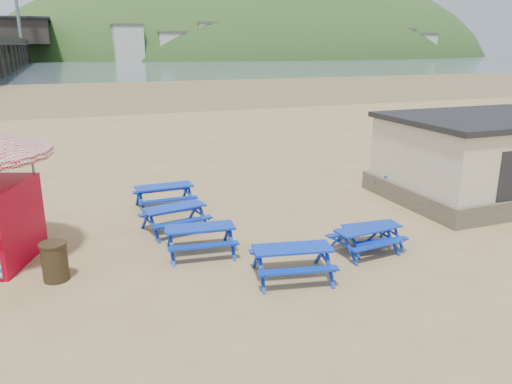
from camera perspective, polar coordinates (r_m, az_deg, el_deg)
name	(u,v)px	position (r m, az deg, el deg)	size (l,w,h in m)	color
ground	(234,241)	(15.08, -2.50, -5.65)	(400.00, 400.00, 0.00)	tan
wet_sand	(99,91)	(68.65, -17.47, 10.97)	(400.00, 400.00, 0.00)	olive
sea	(74,63)	(183.42, -20.08, 13.72)	(400.00, 400.00, 0.00)	#41525E
picnic_table_blue_a	(175,218)	(16.00, -9.26, -2.99)	(2.18, 1.89, 0.80)	#0815A8
picnic_table_blue_b	(164,197)	(18.23, -10.42, -0.55)	(2.07, 1.69, 0.84)	#0815A8
picnic_table_blue_c	(404,183)	(20.71, 16.53, 1.02)	(2.40, 2.23, 0.80)	#0815A8
picnic_table_blue_d	(200,240)	(14.18, -6.38, -5.46)	(2.08, 1.76, 0.80)	#0815A8
picnic_table_blue_e	(371,236)	(14.89, 13.00, -4.95)	(1.72, 1.42, 0.69)	#0815A8
picnic_table_blue_f	(364,240)	(14.50, 12.23, -5.43)	(1.85, 1.56, 0.72)	#0815A8
litter_bin	(55,261)	(13.48, -22.02, -7.35)	(0.68, 0.68, 1.00)	#322717
amenity_block	(486,157)	(21.01, 24.82, 3.66)	(7.40, 5.40, 3.15)	#665B4C
pier	(15,46)	(192.00, -25.84, 14.81)	(24.00, 220.00, 39.29)	black
headland_town	(259,77)	(261.10, 0.38, 13.02)	(264.00, 144.00, 108.00)	#2D4C1E
picnic_table_blue_g	(292,262)	(12.71, 4.15, -8.03)	(2.24, 1.93, 0.82)	#0815A8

